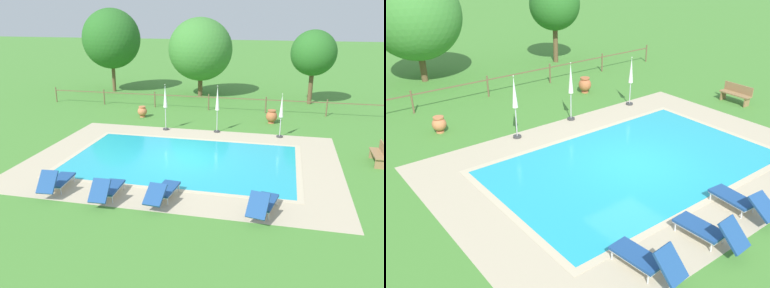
% 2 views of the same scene
% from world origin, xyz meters
% --- Properties ---
extents(ground_plane, '(160.00, 160.00, 0.00)m').
position_xyz_m(ground_plane, '(0.00, 0.00, 0.00)').
color(ground_plane, '#478433').
extents(pool_deck_paving, '(13.22, 9.52, 0.01)m').
position_xyz_m(pool_deck_paving, '(0.00, 0.00, 0.00)').
color(pool_deck_paving, '#BCAD8E').
rests_on(pool_deck_paving, ground).
extents(swimming_pool_water, '(9.54, 5.85, 0.01)m').
position_xyz_m(swimming_pool_water, '(0.00, 0.00, 0.01)').
color(swimming_pool_water, '#23A8C1').
rests_on(swimming_pool_water, ground).
extents(pool_coping_rim, '(10.02, 6.33, 0.01)m').
position_xyz_m(pool_coping_rim, '(0.00, 0.00, 0.01)').
color(pool_coping_rim, beige).
rests_on(pool_coping_rim, ground).
extents(sun_lounger_north_near_steps, '(0.97, 1.98, 0.95)m').
position_xyz_m(sun_lounger_north_near_steps, '(3.69, -4.13, 0.39)').
color(sun_lounger_north_near_steps, navy).
rests_on(sun_lounger_north_near_steps, ground).
extents(sun_lounger_north_mid, '(0.76, 1.94, 0.96)m').
position_xyz_m(sun_lounger_north_mid, '(-3.57, -4.02, 0.39)').
color(sun_lounger_north_mid, navy).
rests_on(sun_lounger_north_mid, ground).
extents(sun_lounger_north_far, '(0.76, 2.06, 0.80)m').
position_xyz_m(sun_lounger_north_far, '(0.34, -3.92, 0.37)').
color(sun_lounger_north_far, navy).
rests_on(sun_lounger_north_far, ground).
extents(sun_lounger_north_end, '(0.69, 1.95, 0.93)m').
position_xyz_m(sun_lounger_north_end, '(-1.53, -4.22, 0.39)').
color(sun_lounger_north_end, navy).
rests_on(sun_lounger_north_end, ground).
extents(patio_umbrella_closed_row_west, '(0.32, 0.32, 2.50)m').
position_xyz_m(patio_umbrella_closed_row_west, '(0.73, 4.54, 1.56)').
color(patio_umbrella_closed_row_west, '#383838').
rests_on(patio_umbrella_closed_row_west, ground).
extents(patio_umbrella_closed_row_mid_west, '(0.32, 0.32, 2.50)m').
position_xyz_m(patio_umbrella_closed_row_mid_west, '(-2.05, 4.35, 1.59)').
color(patio_umbrella_closed_row_mid_west, '#383838').
rests_on(patio_umbrella_closed_row_mid_west, ground).
extents(patio_umbrella_closed_row_centre, '(0.32, 0.32, 2.26)m').
position_xyz_m(patio_umbrella_closed_row_centre, '(4.02, 4.36, 1.39)').
color(patio_umbrella_closed_row_centre, '#383838').
rests_on(patio_umbrella_closed_row_centre, ground).
extents(wooden_bench_lawn_side, '(0.46, 1.50, 0.87)m').
position_xyz_m(wooden_bench_lawn_side, '(8.16, 1.49, 0.47)').
color(wooden_bench_lawn_side, '#937047').
rests_on(wooden_bench_lawn_side, ground).
extents(terracotta_urn_near_fence, '(0.63, 0.63, 0.78)m').
position_xyz_m(terracotta_urn_near_fence, '(3.48, 7.03, 0.42)').
color(terracotta_urn_near_fence, '#B7663D').
rests_on(terracotta_urn_near_fence, ground).
extents(terracotta_urn_by_tree, '(0.57, 0.57, 0.68)m').
position_xyz_m(terracotta_urn_by_tree, '(-4.23, 6.68, 0.37)').
color(terracotta_urn_by_tree, '#C67547').
rests_on(terracotta_urn_by_tree, ground).
extents(perimeter_fence, '(22.12, 0.08, 1.05)m').
position_xyz_m(perimeter_fence, '(-0.65, 9.44, 0.70)').
color(perimeter_fence, brown).
rests_on(perimeter_fence, ground).
extents(tree_far_west, '(3.05, 3.05, 5.02)m').
position_xyz_m(tree_far_west, '(5.84, 12.90, 3.47)').
color(tree_far_west, brown).
rests_on(tree_far_west, ground).
extents(tree_west_mid, '(4.50, 4.50, 6.43)m').
position_xyz_m(tree_west_mid, '(-9.31, 14.16, 4.13)').
color(tree_west_mid, brown).
rests_on(tree_west_mid, ground).
extents(tree_centre, '(4.74, 4.74, 5.78)m').
position_xyz_m(tree_centre, '(-2.18, 13.95, 3.47)').
color(tree_centre, brown).
rests_on(tree_centre, ground).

